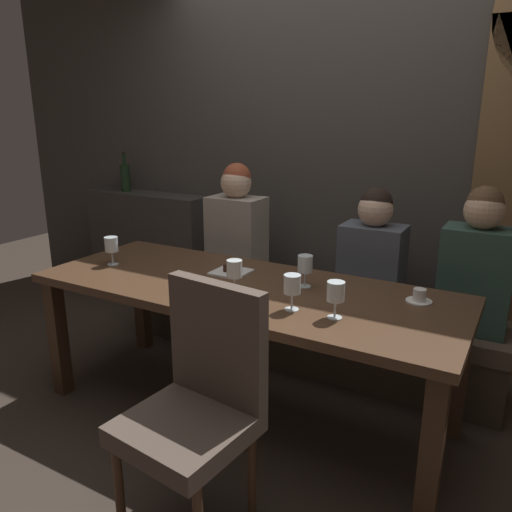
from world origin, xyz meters
name	(u,v)px	position (x,y,z in m)	size (l,w,h in m)	color
ground	(244,411)	(0.00, 0.00, 0.00)	(9.00, 9.00, 0.00)	#382D26
back_wall_tiled	(336,126)	(0.00, 1.22, 1.50)	(6.00, 0.12, 3.00)	#423D38
back_counter	(150,249)	(-1.55, 1.04, 0.47)	(1.10, 0.28, 0.95)	#38342F
dining_table	(244,301)	(0.00, 0.00, 0.65)	(2.20, 0.84, 0.74)	#412B1C
banquette_bench	(299,327)	(0.00, 0.70, 0.23)	(2.50, 0.44, 0.45)	#40352A
chair_near_side	(199,396)	(0.24, -0.72, 0.56)	(0.49, 0.49, 0.98)	#4C3321
diner_redhead	(237,230)	(-0.45, 0.67, 0.84)	(0.36, 0.24, 0.83)	#9E9384
diner_bearded	(373,253)	(0.45, 0.71, 0.79)	(0.36, 0.24, 0.73)	#4C515B
diner_far_end	(477,264)	(1.02, 0.70, 0.82)	(0.36, 0.24, 0.78)	#2D473D
wine_bottle_dark_red	(125,177)	(-1.75, 1.02, 1.07)	(0.08, 0.08, 0.33)	black
wine_glass_center_front	(111,246)	(-0.84, -0.07, 0.85)	(0.08, 0.08, 0.16)	silver
wine_glass_near_right	(292,286)	(0.36, -0.18, 0.85)	(0.08, 0.08, 0.16)	silver
wine_glass_end_right	(336,292)	(0.56, -0.17, 0.86)	(0.08, 0.08, 0.16)	silver
wine_glass_far_right	(305,265)	(0.28, 0.13, 0.86)	(0.08, 0.08, 0.16)	silver
wine_glass_end_left	(234,270)	(0.02, -0.12, 0.85)	(0.08, 0.08, 0.16)	silver
espresso_cup	(419,297)	(0.83, 0.20, 0.77)	(0.12, 0.12, 0.06)	white
dessert_plate	(232,271)	(-0.16, 0.13, 0.75)	(0.19, 0.19, 0.05)	white
folded_napkin	(190,279)	(-0.29, -0.07, 0.74)	(0.11, 0.10, 0.01)	silver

